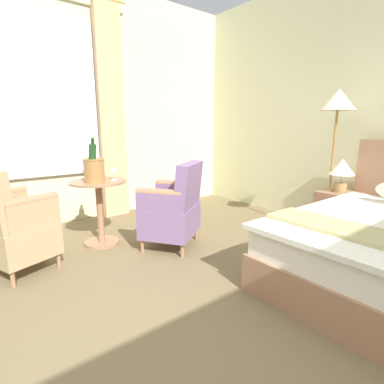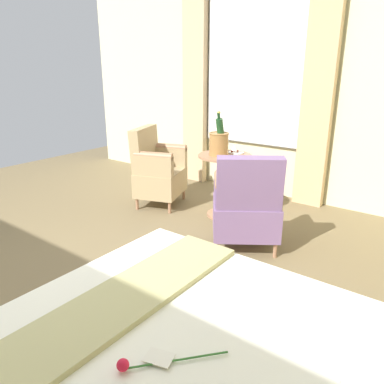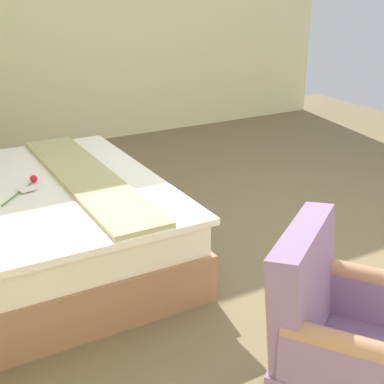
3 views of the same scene
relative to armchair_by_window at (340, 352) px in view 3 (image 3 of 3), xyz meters
name	(u,v)px [view 3 (image 3 of 3)]	position (x,y,z in m)	size (l,w,h in m)	color
ground_plane	(273,243)	(1.52, -0.85, -0.42)	(7.81, 7.81, 0.00)	brown
armchair_by_window	(340,352)	(0.00, 0.00, 0.00)	(0.78, 0.79, 0.93)	#9F7252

